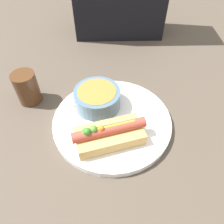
{
  "coord_description": "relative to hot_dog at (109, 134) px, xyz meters",
  "views": [
    {
      "loc": [
        -0.01,
        -0.34,
        0.43
      ],
      "look_at": [
        0.0,
        0.0,
        0.04
      ],
      "focal_mm": 35.0,
      "sensor_mm": 36.0,
      "label": 1
    }
  ],
  "objects": [
    {
      "name": "dinner_plate",
      "position": [
        0.01,
        0.06,
        -0.03
      ],
      "size": [
        0.29,
        0.29,
        0.02
      ],
      "color": "white",
      "rests_on": "ground_plane"
    },
    {
      "name": "drinking_glass",
      "position": [
        -0.21,
        0.15,
        0.01
      ],
      "size": [
        0.06,
        0.06,
        0.09
      ],
      "color": "#4C2D19",
      "rests_on": "ground_plane"
    },
    {
      "name": "soup_bowl",
      "position": [
        -0.03,
        0.11,
        0.01
      ],
      "size": [
        0.12,
        0.12,
        0.05
      ],
      "color": "slate",
      "rests_on": "dinner_plate"
    },
    {
      "name": "spoon",
      "position": [
        -0.08,
        0.1,
        -0.02
      ],
      "size": [
        0.11,
        0.16,
        0.01
      ],
      "rotation": [
        0.0,
        0.0,
        2.14
      ],
      "color": "#B7B7BC",
      "rests_on": "dinner_plate"
    },
    {
      "name": "hot_dog",
      "position": [
        0.0,
        0.0,
        0.0
      ],
      "size": [
        0.16,
        0.11,
        0.06
      ],
      "rotation": [
        0.0,
        0.0,
        0.26
      ],
      "color": "tan",
      "rests_on": "dinner_plate"
    },
    {
      "name": "ground_plane",
      "position": [
        0.01,
        0.06,
        -0.04
      ],
      "size": [
        4.0,
        4.0,
        0.0
      ],
      "primitive_type": "plane",
      "color": "#4C4238"
    }
  ]
}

